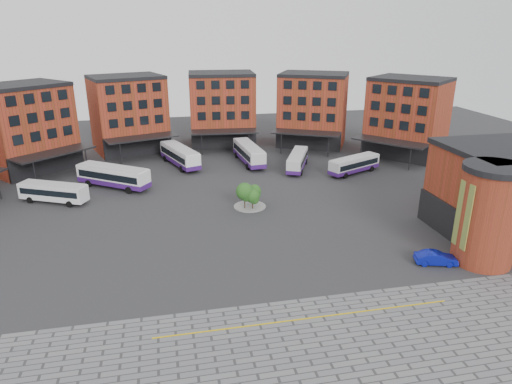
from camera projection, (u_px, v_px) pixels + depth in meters
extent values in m
plane|color=#28282B|center=(253.00, 247.00, 51.38)|extent=(160.00, 160.00, 0.00)
cube|color=gold|center=(308.00, 318.00, 38.89)|extent=(26.00, 0.15, 0.02)
cube|color=#9C3322|center=(27.00, 129.00, 76.93)|extent=(16.35, 16.13, 14.00)
cube|color=black|center=(48.00, 162.00, 75.96)|extent=(10.00, 9.07, 4.00)
cube|color=black|center=(20.00, 85.00, 74.41)|extent=(16.55, 16.35, 0.60)
cube|color=black|center=(41.00, 120.00, 73.37)|extent=(8.60, 7.77, 8.00)
cube|color=black|center=(54.00, 153.00, 73.97)|extent=(12.61, 11.97, 0.25)
cylinder|color=black|center=(35.00, 174.00, 70.21)|extent=(0.20, 0.20, 4.00)
cylinder|color=black|center=(86.00, 160.00, 77.10)|extent=(0.20, 0.20, 4.00)
cube|color=#9C3322|center=(129.00, 115.00, 88.74)|extent=(15.55, 13.69, 14.00)
cube|color=black|center=(139.00, 146.00, 86.55)|extent=(12.45, 4.71, 4.00)
cube|color=black|center=(125.00, 77.00, 86.22)|extent=(15.65, 13.97, 0.60)
cube|color=black|center=(136.00, 108.00, 83.91)|extent=(10.87, 3.87, 8.00)
cube|color=black|center=(142.00, 138.00, 83.97)|extent=(13.72, 8.39, 0.25)
cylinder|color=black|center=(121.00, 154.00, 81.03)|extent=(0.20, 0.20, 4.00)
cylinder|color=black|center=(169.00, 147.00, 85.38)|extent=(0.20, 0.20, 4.00)
cube|color=#9C3322|center=(222.00, 110.00, 94.52)|extent=(13.67, 10.88, 14.00)
cube|color=black|center=(224.00, 139.00, 91.74)|extent=(13.00, 1.41, 4.00)
cube|color=black|center=(221.00, 74.00, 92.00)|extent=(13.69, 11.18, 0.60)
cube|color=black|center=(223.00, 103.00, 89.06)|extent=(11.42, 0.95, 8.00)
cube|color=black|center=(225.00, 131.00, 88.86)|extent=(13.28, 5.30, 0.25)
cylinder|color=black|center=(202.00, 144.00, 87.31)|extent=(0.20, 0.20, 4.00)
cylinder|color=black|center=(249.00, 143.00, 88.45)|extent=(0.20, 0.20, 4.00)
cube|color=#9C3322|center=(313.00, 111.00, 93.35)|extent=(16.12, 14.81, 14.00)
cube|color=black|center=(308.00, 140.00, 90.68)|extent=(11.81, 6.35, 4.00)
cube|color=black|center=(314.00, 74.00, 90.83)|extent=(16.26, 15.08, 0.60)
cube|color=black|center=(309.00, 104.00, 88.02)|extent=(10.26, 5.33, 8.00)
cube|color=black|center=(306.00, 133.00, 87.87)|extent=(13.58, 9.82, 0.25)
cylinder|color=black|center=(281.00, 143.00, 88.06)|extent=(0.20, 0.20, 4.00)
cylinder|color=black|center=(328.00, 147.00, 85.80)|extent=(0.20, 0.20, 4.00)
cube|color=#9C3322|center=(407.00, 119.00, 85.41)|extent=(16.02, 16.39, 14.00)
cube|color=black|center=(394.00, 150.00, 83.57)|extent=(8.74, 10.28, 4.00)
cube|color=black|center=(412.00, 79.00, 82.89)|extent=(16.25, 16.58, 0.60)
cube|color=black|center=(398.00, 111.00, 80.94)|extent=(7.47, 8.86, 8.00)
cube|color=black|center=(390.00, 142.00, 81.15)|extent=(11.73, 12.79, 0.25)
cylinder|color=black|center=(361.00, 150.00, 83.16)|extent=(0.20, 0.20, 4.00)
cylinder|color=black|center=(410.00, 159.00, 77.86)|extent=(0.20, 0.20, 4.00)
cube|color=#9C3322|center=(506.00, 193.00, 53.52)|extent=(14.00, 12.00, 10.00)
cube|color=black|center=(448.00, 221.00, 53.21)|extent=(0.40, 12.00, 4.00)
cylinder|color=#9C3322|center=(488.00, 218.00, 46.68)|extent=(6.00, 6.00, 10.00)
cylinder|color=black|center=(497.00, 168.00, 44.85)|extent=(6.40, 6.40, 0.60)
cube|color=orange|center=(463.00, 215.00, 45.95)|extent=(0.12, 2.20, 7.00)
cylinder|color=gray|center=(250.00, 206.00, 62.77)|extent=(4.40, 4.40, 0.12)
cylinder|color=#332114|center=(245.00, 203.00, 61.78)|extent=(0.14, 0.14, 1.80)
sphere|color=#20561C|center=(245.00, 191.00, 61.22)|extent=(2.38, 2.38, 2.38)
sphere|color=#20561C|center=(246.00, 195.00, 61.31)|extent=(1.66, 1.66, 1.66)
cylinder|color=#332114|center=(255.00, 200.00, 63.24)|extent=(0.14, 0.14, 1.47)
sphere|color=#20561C|center=(255.00, 191.00, 62.79)|extent=(1.80, 1.80, 1.80)
sphere|color=#20561C|center=(256.00, 194.00, 62.84)|extent=(1.26, 1.26, 1.26)
cylinder|color=#332114|center=(253.00, 205.00, 61.67)|extent=(0.14, 0.14, 1.39)
sphere|color=#20561C|center=(253.00, 196.00, 61.24)|extent=(1.91, 1.91, 1.91)
sphere|color=#20561C|center=(254.00, 199.00, 61.29)|extent=(1.34, 1.34, 1.34)
cube|color=white|center=(53.00, 192.00, 63.83)|extent=(9.88, 6.32, 2.20)
cube|color=black|center=(53.00, 191.00, 63.77)|extent=(9.19, 6.03, 0.85)
cube|color=silver|center=(52.00, 184.00, 63.43)|extent=(9.48, 6.06, 0.11)
cube|color=black|center=(24.00, 187.00, 64.86)|extent=(0.94, 1.77, 0.99)
cylinder|color=black|center=(30.00, 200.00, 63.92)|extent=(0.93, 0.63, 0.90)
cylinder|color=black|center=(41.00, 195.00, 65.97)|extent=(0.93, 0.63, 0.90)
cylinder|color=black|center=(69.00, 204.00, 62.48)|extent=(0.93, 0.63, 0.90)
cylinder|color=black|center=(79.00, 198.00, 64.52)|extent=(0.93, 0.63, 0.90)
cube|color=white|center=(113.00, 176.00, 69.58)|extent=(11.34, 9.15, 2.67)
cube|color=black|center=(113.00, 174.00, 69.51)|extent=(10.59, 8.64, 1.03)
cube|color=silver|center=(112.00, 167.00, 69.10)|extent=(10.88, 8.78, 0.13)
cube|color=black|center=(83.00, 169.00, 71.71)|extent=(1.44, 1.96, 1.20)
cube|color=#411971|center=(114.00, 181.00, 69.90)|extent=(11.39, 9.20, 0.76)
cylinder|color=black|center=(89.00, 183.00, 70.33)|extent=(1.08, 0.90, 1.09)
cylinder|color=black|center=(101.00, 178.00, 72.67)|extent=(1.08, 0.90, 1.09)
cylinder|color=black|center=(129.00, 190.00, 67.44)|extent=(1.08, 0.90, 1.09)
cylinder|color=black|center=(140.00, 185.00, 69.78)|extent=(1.08, 0.90, 1.09)
cube|color=white|center=(180.00, 155.00, 80.54)|extent=(6.62, 12.21, 2.67)
cube|color=black|center=(180.00, 154.00, 80.47)|extent=(6.35, 11.33, 1.04)
cube|color=silver|center=(179.00, 147.00, 80.06)|extent=(6.35, 11.73, 0.13)
cube|color=black|center=(168.00, 146.00, 85.18)|extent=(2.22, 0.90, 1.20)
cube|color=#411971|center=(180.00, 160.00, 80.87)|extent=(6.67, 12.27, 0.76)
cylinder|color=black|center=(165.00, 159.00, 83.43)|extent=(0.68, 1.14, 1.09)
cylinder|color=black|center=(179.00, 156.00, 84.76)|extent=(0.68, 1.14, 1.09)
cylinder|color=black|center=(181.00, 169.00, 77.28)|extent=(0.68, 1.14, 1.09)
cylinder|color=black|center=(196.00, 167.00, 78.61)|extent=(0.68, 1.14, 1.09)
cube|color=silver|center=(249.00, 153.00, 82.01)|extent=(3.83, 12.21, 2.67)
cube|color=black|center=(249.00, 152.00, 81.95)|extent=(3.80, 11.26, 1.04)
cube|color=silver|center=(249.00, 145.00, 81.53)|extent=(3.68, 11.72, 0.13)
cube|color=black|center=(240.00, 144.00, 87.23)|extent=(2.32, 0.33, 1.20)
cube|color=#411971|center=(249.00, 158.00, 82.34)|extent=(3.87, 12.25, 0.76)
cylinder|color=black|center=(236.00, 155.00, 85.57)|extent=(0.43, 1.12, 1.09)
cylinder|color=black|center=(250.00, 154.00, 86.32)|extent=(0.43, 1.12, 1.09)
cylinder|color=black|center=(248.00, 167.00, 78.67)|extent=(0.43, 1.12, 1.09)
cylinder|color=black|center=(263.00, 165.00, 79.42)|extent=(0.43, 1.12, 1.09)
cube|color=silver|center=(297.00, 160.00, 78.68)|extent=(6.37, 10.33, 2.29)
cube|color=black|center=(297.00, 159.00, 78.62)|extent=(6.09, 9.61, 0.89)
cube|color=silver|center=(298.00, 153.00, 78.26)|extent=(6.12, 9.92, 0.11)
cube|color=black|center=(301.00, 151.00, 83.22)|extent=(1.86, 0.93, 1.03)
cube|color=#411971|center=(297.00, 164.00, 78.96)|extent=(6.43, 10.38, 0.65)
cylinder|color=black|center=(293.00, 161.00, 82.34)|extent=(0.64, 0.97, 0.93)
cylinder|color=black|center=(306.00, 162.00, 81.86)|extent=(0.64, 0.97, 0.93)
cylinder|color=black|center=(288.00, 172.00, 76.31)|extent=(0.64, 0.97, 0.93)
cylinder|color=black|center=(302.00, 172.00, 75.83)|extent=(0.64, 0.97, 0.93)
cube|color=silver|center=(354.00, 164.00, 76.45)|extent=(10.08, 6.35, 2.24)
cube|color=black|center=(354.00, 163.00, 76.39)|extent=(9.38, 6.06, 0.87)
cube|color=silver|center=(355.00, 157.00, 76.04)|extent=(9.68, 6.09, 0.11)
cube|color=black|center=(374.00, 158.00, 79.15)|extent=(0.94, 1.81, 1.01)
cube|color=#411971|center=(354.00, 168.00, 76.72)|extent=(10.13, 6.40, 0.64)
cylinder|color=black|center=(361.00, 166.00, 79.52)|extent=(0.94, 0.64, 0.91)
cylinder|color=black|center=(372.00, 169.00, 77.80)|extent=(0.94, 0.64, 0.91)
cylinder|color=black|center=(335.00, 172.00, 75.90)|extent=(0.94, 0.64, 0.91)
cylinder|color=black|center=(346.00, 176.00, 74.18)|extent=(0.94, 0.64, 0.91)
imported|color=#0B1599|center=(436.00, 258.00, 47.52)|extent=(4.56, 2.60, 1.42)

